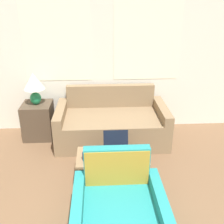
{
  "coord_description": "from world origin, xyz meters",
  "views": [
    {
      "loc": [
        -0.18,
        -0.22,
        2.22
      ],
      "look_at": [
        0.01,
        3.09,
        0.75
      ],
      "focal_mm": 42.0,
      "sensor_mm": 36.0,
      "label": 1
    }
  ],
  "objects_px": {
    "table_lamp": "(34,84)",
    "coffee_table": "(112,159)",
    "couch": "(112,124)",
    "cup_navy": "(86,156)",
    "cup_white": "(86,151)",
    "armchair": "(118,213)",
    "cup_yellow": "(91,160)",
    "laptop": "(116,149)"
  },
  "relations": [
    {
      "from": "table_lamp",
      "to": "coffee_table",
      "type": "bearing_deg",
      "value": -46.8
    },
    {
      "from": "couch",
      "to": "cup_navy",
      "type": "relative_size",
      "value": 18.0
    },
    {
      "from": "table_lamp",
      "to": "cup_white",
      "type": "bearing_deg",
      "value": -55.01
    },
    {
      "from": "armchair",
      "to": "coffee_table",
      "type": "distance_m",
      "value": 0.84
    },
    {
      "from": "cup_yellow",
      "to": "cup_white",
      "type": "bearing_deg",
      "value": 108.75
    },
    {
      "from": "cup_white",
      "to": "cup_yellow",
      "type": "bearing_deg",
      "value": -71.25
    },
    {
      "from": "laptop",
      "to": "cup_white",
      "type": "bearing_deg",
      "value": -175.86
    },
    {
      "from": "cup_navy",
      "to": "laptop",
      "type": "bearing_deg",
      "value": 19.52
    },
    {
      "from": "couch",
      "to": "laptop",
      "type": "height_order",
      "value": "couch"
    },
    {
      "from": "couch",
      "to": "cup_yellow",
      "type": "xyz_separation_m",
      "value": [
        -0.32,
        -1.25,
        0.16
      ]
    },
    {
      "from": "table_lamp",
      "to": "cup_navy",
      "type": "bearing_deg",
      "value": -57.4
    },
    {
      "from": "armchair",
      "to": "laptop",
      "type": "bearing_deg",
      "value": 87.38
    },
    {
      "from": "table_lamp",
      "to": "cup_yellow",
      "type": "relative_size",
      "value": 5.69
    },
    {
      "from": "laptop",
      "to": "table_lamp",
      "type": "bearing_deg",
      "value": 135.97
    },
    {
      "from": "cup_navy",
      "to": "cup_yellow",
      "type": "bearing_deg",
      "value": -47.86
    },
    {
      "from": "cup_yellow",
      "to": "table_lamp",
      "type": "bearing_deg",
      "value": 123.15
    },
    {
      "from": "laptop",
      "to": "cup_yellow",
      "type": "relative_size",
      "value": 3.52
    },
    {
      "from": "table_lamp",
      "to": "cup_yellow",
      "type": "distance_m",
      "value": 1.75
    },
    {
      "from": "couch",
      "to": "cup_navy",
      "type": "distance_m",
      "value": 1.25
    },
    {
      "from": "couch",
      "to": "armchair",
      "type": "bearing_deg",
      "value": -91.15
    },
    {
      "from": "cup_navy",
      "to": "cup_yellow",
      "type": "height_order",
      "value": "cup_navy"
    },
    {
      "from": "armchair",
      "to": "cup_yellow",
      "type": "height_order",
      "value": "armchair"
    },
    {
      "from": "armchair",
      "to": "cup_navy",
      "type": "xyz_separation_m",
      "value": [
        -0.34,
        0.76,
        0.17
      ]
    },
    {
      "from": "cup_navy",
      "to": "cup_yellow",
      "type": "relative_size",
      "value": 1.09
    },
    {
      "from": "table_lamp",
      "to": "laptop",
      "type": "bearing_deg",
      "value": -44.03
    },
    {
      "from": "armchair",
      "to": "cup_yellow",
      "type": "distance_m",
      "value": 0.76
    },
    {
      "from": "table_lamp",
      "to": "coffee_table",
      "type": "relative_size",
      "value": 0.58
    },
    {
      "from": "armchair",
      "to": "table_lamp",
      "type": "distance_m",
      "value": 2.5
    },
    {
      "from": "coffee_table",
      "to": "cup_white",
      "type": "bearing_deg",
      "value": 173.88
    },
    {
      "from": "armchair",
      "to": "cup_navy",
      "type": "distance_m",
      "value": 0.85
    },
    {
      "from": "coffee_table",
      "to": "cup_yellow",
      "type": "relative_size",
      "value": 9.87
    },
    {
      "from": "coffee_table",
      "to": "cup_navy",
      "type": "relative_size",
      "value": 9.08
    },
    {
      "from": "table_lamp",
      "to": "cup_white",
      "type": "height_order",
      "value": "table_lamp"
    },
    {
      "from": "table_lamp",
      "to": "couch",
      "type": "bearing_deg",
      "value": -6.76
    },
    {
      "from": "table_lamp",
      "to": "laptop",
      "type": "distance_m",
      "value": 1.79
    },
    {
      "from": "couch",
      "to": "coffee_table",
      "type": "distance_m",
      "value": 1.11
    },
    {
      "from": "cup_navy",
      "to": "cup_yellow",
      "type": "xyz_separation_m",
      "value": [
        0.07,
        -0.07,
        -0.0
      ]
    },
    {
      "from": "couch",
      "to": "cup_white",
      "type": "xyz_separation_m",
      "value": [
        -0.38,
        -1.07,
        0.17
      ]
    },
    {
      "from": "table_lamp",
      "to": "coffee_table",
      "type": "distance_m",
      "value": 1.82
    },
    {
      "from": "armchair",
      "to": "laptop",
      "type": "xyz_separation_m",
      "value": [
        0.04,
        0.9,
        0.18
      ]
    },
    {
      "from": "laptop",
      "to": "cup_yellow",
      "type": "distance_m",
      "value": 0.38
    },
    {
      "from": "armchair",
      "to": "laptop",
      "type": "distance_m",
      "value": 0.92
    }
  ]
}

